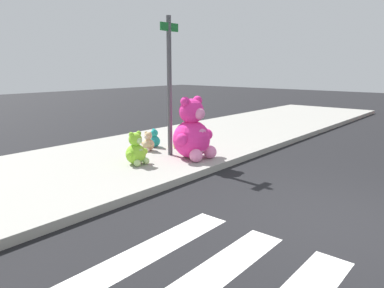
{
  "coord_description": "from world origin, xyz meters",
  "views": [
    {
      "loc": [
        -5.04,
        -1.39,
        2.22
      ],
      "look_at": [
        0.87,
        3.6,
        0.55
      ],
      "focal_mm": 33.35,
      "sensor_mm": 36.0,
      "label": 1
    }
  ],
  "objects": [
    {
      "name": "sign_pole",
      "position": [
        1.0,
        4.4,
        1.85
      ],
      "size": [
        0.56,
        0.11,
        3.2
      ],
      "color": "#4C4C51",
      "rests_on": "sidewalk"
    },
    {
      "name": "plush_tan",
      "position": [
        0.95,
        5.12,
        0.35
      ],
      "size": [
        0.34,
        0.38,
        0.49
      ],
      "color": "tan",
      "rests_on": "sidewalk"
    },
    {
      "name": "plush_yellow",
      "position": [
        1.73,
        4.77,
        0.35
      ],
      "size": [
        0.36,
        0.35,
        0.5
      ],
      "color": "yellow",
      "rests_on": "sidewalk"
    },
    {
      "name": "sidewalk",
      "position": [
        0.0,
        5.2,
        0.07
      ],
      "size": [
        28.0,
        4.4,
        0.15
      ],
      "primitive_type": "cube",
      "color": "#9E9B93",
      "rests_on": "ground_plane"
    },
    {
      "name": "plush_teal",
      "position": [
        1.36,
        5.34,
        0.34
      ],
      "size": [
        0.35,
        0.34,
        0.49
      ],
      "color": "teal",
      "rests_on": "sidewalk"
    },
    {
      "name": "plush_pink_large",
      "position": [
        1.14,
        3.81,
        0.72
      ],
      "size": [
        1.1,
        0.97,
        1.43
      ],
      "color": "#F22D93",
      "rests_on": "sidewalk"
    },
    {
      "name": "plush_lime",
      "position": [
        -0.08,
        4.38,
        0.44
      ],
      "size": [
        0.56,
        0.49,
        0.72
      ],
      "color": "#8CD133",
      "rests_on": "sidewalk"
    },
    {
      "name": "ground_plane",
      "position": [
        0.0,
        0.0,
        0.0
      ],
      "size": [
        60.0,
        60.0,
        0.0
      ],
      "primitive_type": "plane",
      "color": "black"
    }
  ]
}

